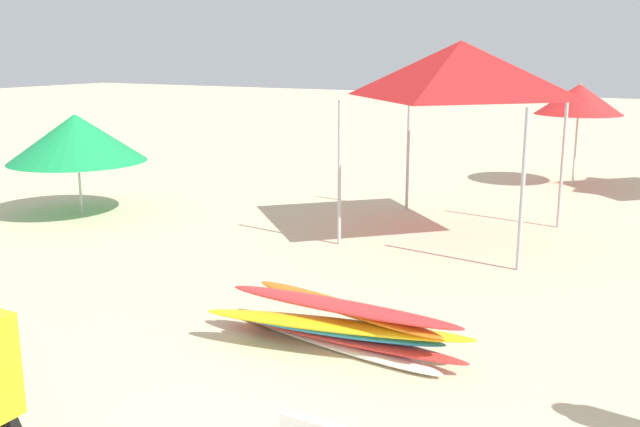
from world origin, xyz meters
name	(u,v)px	position (x,y,z in m)	size (l,w,h in m)	color
surfboard_pile	(336,325)	(-0.06, 3.33, 0.24)	(2.53, 1.01, 0.48)	white
popup_canopy	(460,70)	(-0.45, 7.70, 2.33)	(2.49, 2.49, 2.72)	#B2B2B7
beach_umbrella_left	(76,138)	(-6.17, 6.11, 1.24)	(2.17, 2.17, 1.62)	beige
beach_umbrella_mid	(579,99)	(0.34, 12.54, 1.67)	(1.65, 1.65, 1.96)	beige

